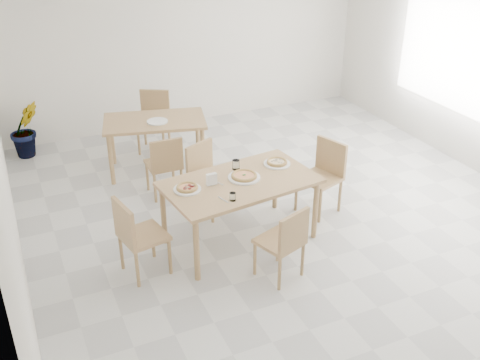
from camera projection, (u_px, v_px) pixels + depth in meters
name	position (u px, v px, depth m)	size (l,w,h in m)	color
main_table	(240.00, 187.00, 6.03)	(1.73, 1.12, 0.75)	tan
chair_south	(285.00, 239.00, 5.51)	(0.51, 0.51, 0.81)	tan
chair_north	(206.00, 173.00, 6.71)	(0.56, 0.56, 0.86)	tan
chair_west	(136.00, 233.00, 5.55)	(0.50, 0.50, 0.86)	tan
chair_east	(324.00, 171.00, 6.72)	(0.55, 0.55, 0.88)	tan
plate_margherita	(244.00, 177.00, 6.04)	(0.35, 0.35, 0.02)	white
plate_mushroom	(277.00, 164.00, 6.34)	(0.30, 0.30, 0.02)	white
plate_pepperoni	(187.00, 189.00, 5.81)	(0.29, 0.29, 0.02)	white
pizza_margherita	(244.00, 176.00, 6.03)	(0.35, 0.35, 0.03)	#DDBB68
pizza_mushroom	(277.00, 162.00, 6.33)	(0.31, 0.31, 0.03)	#DDBB68
pizza_pepperoni	(187.00, 187.00, 5.80)	(0.28, 0.28, 0.03)	#DDBB68
tumbler_a	(236.00, 165.00, 6.21)	(0.08, 0.08, 0.11)	white
tumbler_b	(233.00, 197.00, 5.60)	(0.06, 0.06, 0.09)	white
napkin_holder	(212.00, 180.00, 5.88)	(0.12, 0.06, 0.14)	silver
fork_a	(218.00, 183.00, 5.95)	(0.01, 0.17, 0.01)	silver
fork_b	(223.00, 200.00, 5.63)	(0.01, 0.16, 0.01)	silver
second_table	(155.00, 126.00, 7.59)	(1.50, 1.08, 0.75)	tan
chair_back_s	(165.00, 162.00, 7.01)	(0.41, 0.41, 0.83)	tan
chair_back_n	(154.00, 116.00, 8.32)	(0.59, 0.59, 0.88)	tan
plate_empty	(157.00, 121.00, 7.47)	(0.28, 0.28, 0.02)	white
potted_plant	(26.00, 129.00, 8.13)	(0.46, 0.37, 0.83)	#27601D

